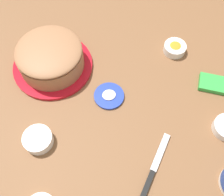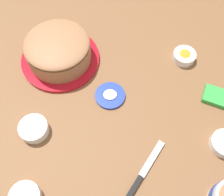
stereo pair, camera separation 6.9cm
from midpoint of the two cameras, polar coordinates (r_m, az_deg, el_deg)
The scene contains 7 objects.
ground_plane at distance 0.96m, azimuth 5.55°, elevation -5.75°, with size 1.54×1.54×0.00m, color brown.
frosted_cake at distance 1.07m, azimuth -14.78°, elevation 8.11°, with size 0.32×0.32×0.12m.
frosting_tub_lid at distance 1.00m, azimuth -2.61°, elevation 0.35°, with size 0.11×0.11×0.02m.
spreading_knife at distance 0.91m, azimuth 6.49°, elevation -15.35°, with size 0.16×0.20×0.01m.
sprinkle_bowl_green at distance 0.96m, azimuth -17.52°, elevation -8.56°, with size 0.10×0.10×0.04m.
sprinkle_bowl_orange at distance 1.14m, azimuth 11.54°, elevation 10.33°, with size 0.09×0.09×0.04m.
candy_box_lower at distance 1.09m, azimuth 20.08°, elevation 2.54°, with size 0.15×0.07×0.02m, color green.
Camera 1 is at (-0.21, -0.34, 0.88)m, focal length 42.88 mm.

